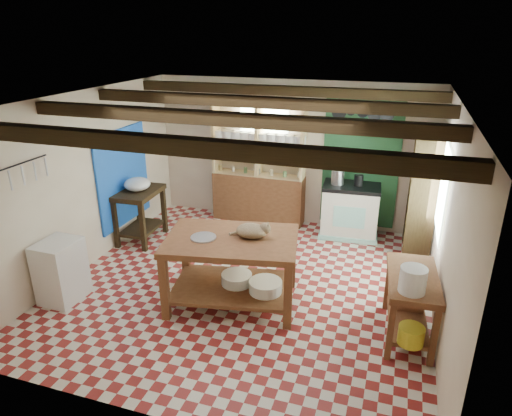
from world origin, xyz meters
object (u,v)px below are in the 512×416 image
(cat, at_px, (251,231))
(stove, at_px, (350,211))
(work_table, at_px, (232,270))
(prep_table, at_px, (140,215))
(white_cabinet, at_px, (61,271))
(right_counter, at_px, (409,306))

(cat, bearing_deg, stove, 48.09)
(work_table, distance_m, cat, 0.61)
(work_table, distance_m, prep_table, 2.54)
(work_table, xyz_separation_m, stove, (1.20, 2.59, -0.00))
(work_table, relative_size, cat, 4.20)
(white_cabinet, bearing_deg, cat, 17.89)
(work_table, xyz_separation_m, white_cabinet, (-2.18, -0.63, -0.05))
(work_table, relative_size, prep_table, 1.84)
(stove, bearing_deg, prep_table, -163.21)
(prep_table, bearing_deg, work_table, -34.37)
(work_table, distance_m, right_counter, 2.22)
(white_cabinet, relative_size, right_counter, 0.76)
(prep_table, relative_size, right_counter, 0.81)
(stove, bearing_deg, right_counter, -72.75)
(right_counter, bearing_deg, prep_table, 158.77)
(prep_table, bearing_deg, right_counter, -20.00)
(prep_table, height_order, white_cabinet, prep_table)
(right_counter, bearing_deg, stove, 106.98)
(stove, height_order, right_counter, stove)
(work_table, bearing_deg, white_cabinet, -174.72)
(prep_table, xyz_separation_m, cat, (2.40, -1.23, 0.58))
(work_table, xyz_separation_m, prep_table, (-2.16, 1.32, -0.02))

